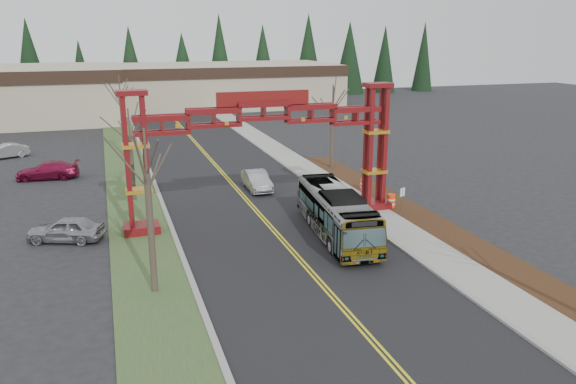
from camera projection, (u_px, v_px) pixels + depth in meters
name	position (u px, v px, depth m)	size (l,w,h in m)	color
ground	(395.00, 367.00, 21.13)	(200.00, 200.00, 0.00)	black
road	(240.00, 193.00, 43.98)	(12.00, 110.00, 0.02)	black
lane_line_left	(239.00, 193.00, 43.94)	(0.12, 100.00, 0.01)	yellow
lane_line_right	(242.00, 193.00, 44.01)	(0.12, 100.00, 0.01)	yellow
curb_right	(314.00, 186.00, 45.80)	(0.30, 110.00, 0.15)	gray
sidewalk_right	(330.00, 184.00, 46.24)	(2.60, 110.00, 0.14)	gray
landscape_strip	(467.00, 244.00, 33.30)	(2.60, 50.00, 0.12)	black
grass_median	(135.00, 202.00, 41.58)	(4.00, 110.00, 0.08)	#344C26
curb_left	(161.00, 199.00, 42.12)	(0.30, 110.00, 0.15)	gray
gateway_arch	(264.00, 132.00, 35.95)	(18.20, 1.60, 8.90)	#5A0B0D
retail_building_east	(222.00, 85.00, 96.25)	(38.00, 20.30, 7.00)	#B6A88B
conifer_treeline	(156.00, 65.00, 103.54)	(116.10, 5.60, 13.00)	black
transit_bus	(336.00, 213.00, 34.35)	(2.48, 10.58, 2.95)	#B7B9C0
silver_sedan	(257.00, 180.00, 44.80)	(1.60, 4.60, 1.52)	#A5A8AD
parked_car_near_a	(66.00, 229.00, 33.66)	(1.80, 4.48, 1.53)	#929498
parked_car_mid_a	(47.00, 170.00, 48.11)	(2.09, 5.13, 1.49)	maroon
parked_car_far_a	(5.00, 151.00, 56.11)	(1.49, 4.28, 1.41)	#A9AEB0
bare_tree_median_near	(147.00, 175.00, 25.62)	(3.19, 3.19, 8.02)	#382D26
bare_tree_median_mid	(130.00, 136.00, 40.74)	(2.96, 2.96, 6.90)	#382D26
bare_tree_median_far	(120.00, 96.00, 55.07)	(3.01, 3.01, 8.14)	#382D26
bare_tree_right_far	(333.00, 110.00, 50.57)	(3.32, 3.32, 7.68)	#382D26
street_sign	(402.00, 197.00, 37.67)	(0.45, 0.24, 2.12)	#3F3F44
barrel_south	(391.00, 202.00, 39.96)	(0.58, 0.58, 1.07)	#FC430E
barrel_mid	(365.00, 191.00, 42.63)	(0.55, 0.55, 1.02)	#FC430E
barrel_north	(363.00, 185.00, 44.57)	(0.50, 0.50, 0.93)	#FC430E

